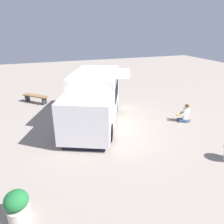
# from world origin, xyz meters

# --- Properties ---
(ground_plane) EXTENTS (40.00, 40.00, 0.00)m
(ground_plane) POSITION_xyz_m (0.00, 0.00, 0.00)
(ground_plane) COLOR #9E9184
(food_truck) EXTENTS (5.60, 4.24, 2.33)m
(food_truck) POSITION_xyz_m (0.18, 0.19, 1.12)
(food_truck) COLOR white
(food_truck) RESTS_ON ground_plane
(person_customer) EXTENTS (0.55, 0.81, 0.89)m
(person_customer) POSITION_xyz_m (-1.19, -4.04, 0.35)
(person_customer) COLOR navy
(person_customer) RESTS_ON ground_plane
(planter_flowering_far) EXTENTS (0.57, 0.57, 0.81)m
(planter_flowering_far) POSITION_xyz_m (-4.69, 3.40, 0.41)
(planter_flowering_far) COLOR beige
(planter_flowering_far) RESTS_ON ground_plane
(plaza_bench) EXTENTS (1.44, 1.47, 0.48)m
(plaza_bench) POSITION_xyz_m (4.10, 2.82, 0.36)
(plaza_bench) COLOR olive
(plaza_bench) RESTS_ON ground_plane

